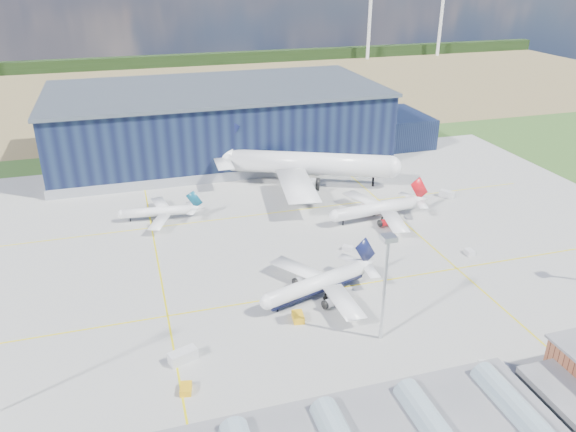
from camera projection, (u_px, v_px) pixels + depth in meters
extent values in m
plane|color=#2C5821|center=(289.00, 273.00, 135.69)|extent=(600.00, 600.00, 0.00)
cube|color=#989893|center=(278.00, 254.00, 144.39)|extent=(220.00, 160.00, 0.06)
cube|color=yellow|center=(302.00, 294.00, 126.95)|extent=(180.00, 0.40, 0.02)
cube|color=yellow|center=(255.00, 215.00, 166.14)|extent=(180.00, 0.40, 0.02)
cube|color=yellow|center=(159.00, 270.00, 136.52)|extent=(0.40, 120.00, 0.02)
cube|color=yellow|center=(417.00, 234.00, 154.82)|extent=(0.40, 120.00, 0.02)
cube|color=#937A4F|center=(180.00, 89.00, 327.29)|extent=(600.00, 220.00, 0.01)
cube|color=black|center=(166.00, 61.00, 395.30)|extent=(600.00, 8.00, 8.00)
cylinder|color=white|center=(370.00, 10.00, 412.91)|extent=(2.40, 2.40, 70.00)
cylinder|color=white|center=(442.00, 9.00, 428.59)|extent=(2.40, 2.40, 70.00)
cube|color=black|center=(217.00, 123.00, 213.22)|extent=(120.00, 60.00, 25.00)
cube|color=gray|center=(218.00, 150.00, 217.76)|extent=(121.00, 61.00, 3.20)
cube|color=#4B555F|center=(215.00, 88.00, 207.82)|extent=(122.00, 62.00, 1.20)
cube|color=black|center=(393.00, 128.00, 230.40)|extent=(24.00, 30.00, 12.00)
cube|color=slate|center=(576.00, 411.00, 90.03)|extent=(10.00, 18.00, 6.00)
cylinder|color=#99B3BD|center=(434.00, 431.00, 81.82)|extent=(4.40, 18.00, 4.40)
cylinder|color=#99B3BD|center=(516.00, 410.00, 85.48)|extent=(4.40, 18.00, 4.40)
cylinder|color=silver|center=(384.00, 291.00, 107.60)|extent=(0.70, 0.70, 22.00)
cube|color=silver|center=(389.00, 238.00, 102.81)|extent=(2.60, 2.60, 1.00)
cube|color=gold|center=(298.00, 317.00, 117.50)|extent=(2.71, 3.94, 1.53)
cube|color=gold|center=(186.00, 389.00, 98.01)|extent=(2.54, 3.30, 1.28)
cube|color=silver|center=(183.00, 356.00, 105.34)|extent=(5.81, 3.96, 2.33)
cube|color=silver|center=(470.00, 252.00, 143.90)|extent=(2.09, 2.97, 1.23)
cube|color=silver|center=(447.00, 194.00, 178.39)|extent=(4.35, 4.98, 2.11)
cube|color=silver|center=(348.00, 248.00, 146.04)|extent=(3.12, 3.04, 1.14)
cube|color=silver|center=(493.00, 370.00, 101.58)|extent=(5.77, 4.41, 2.50)
imported|color=#99999E|center=(397.00, 403.00, 94.85)|extent=(3.70, 1.54, 1.25)
imported|color=#99999E|center=(399.00, 403.00, 94.96)|extent=(3.73, 2.03, 1.17)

